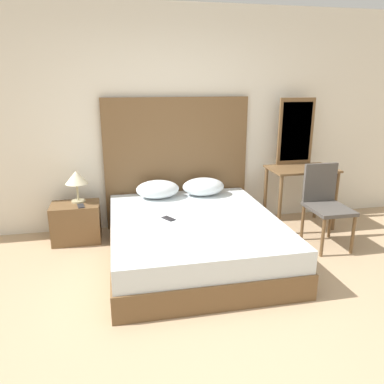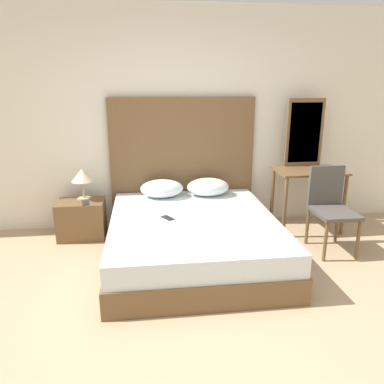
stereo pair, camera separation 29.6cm
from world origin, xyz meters
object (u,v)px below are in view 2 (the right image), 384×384
phone_on_bed (168,218)px  vanity_desk (309,181)px  phone_on_nightstand (85,203)px  bed (193,238)px  nightstand (82,219)px  table_lamp (82,176)px  chair (330,204)px

phone_on_bed → vanity_desk: 1.91m
phone_on_bed → vanity_desk: size_ratio=0.20×
phone_on_bed → phone_on_nightstand: size_ratio=1.03×
bed → nightstand: bearing=149.7°
nightstand → vanity_desk: size_ratio=0.66×
table_lamp → vanity_desk: bearing=-3.5°
bed → phone_on_nightstand: phone_on_nightstand is taller
bed → phone_on_nightstand: bearing=151.6°
nightstand → chair: 2.88m
phone_on_bed → table_lamp: size_ratio=0.44×
phone_on_bed → nightstand: phone_on_bed is taller
table_lamp → vanity_desk: size_ratio=0.46×
bed → chair: 1.56m
table_lamp → chair: (2.75, -0.74, -0.22)m
phone_on_bed → nightstand: bearing=144.2°
phone_on_nightstand → chair: chair is taller
bed → chair: (1.54, 0.07, 0.29)m
phone_on_bed → vanity_desk: bearing=19.3°
bed → phone_on_bed: bearing=176.0°
nightstand → phone_on_nightstand: (0.08, -0.10, 0.23)m
nightstand → phone_on_bed: bearing=-35.8°
nightstand → vanity_desk: vanity_desk is taller
table_lamp → phone_on_nightstand: table_lamp is taller
nightstand → table_lamp: 0.52m
bed → phone_on_bed: 0.36m
nightstand → phone_on_nightstand: bearing=-51.5°
bed → nightstand: (-1.26, 0.74, -0.00)m
nightstand → table_lamp: size_ratio=1.46×
bed → nightstand: bed is taller
table_lamp → chair: 2.86m
vanity_desk → nightstand: bearing=178.2°
bed → nightstand: 1.46m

